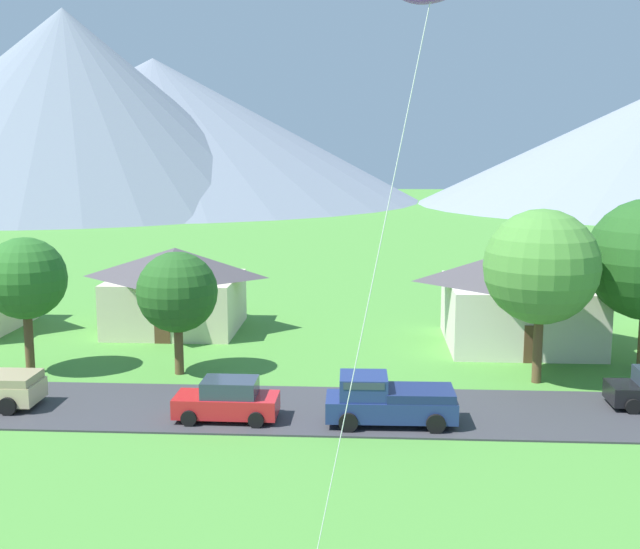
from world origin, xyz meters
TOP-DOWN VIEW (x-y plane):
  - road_strip at (0.00, 27.06)m, footprint 160.00×6.27m
  - mountain_west_ridge at (-41.77, 157.62)m, footprint 108.00×108.00m
  - mountain_far_west_ridge at (-52.48, 137.90)m, footprint 84.25×84.25m
  - house_right_center at (10.43, 39.12)m, footprint 8.64×8.53m
  - house_rightmost at (-9.70, 41.57)m, footprint 8.11×7.53m
  - tree_left_of_center at (9.95, 31.77)m, footprint 5.38×5.38m
  - tree_center at (-14.72, 31.88)m, footprint 4.01×4.01m
  - tree_right_of_center at (-7.32, 32.17)m, footprint 3.94×3.94m
  - parked_car_red_mid_east at (-3.77, 25.60)m, footprint 4.22×2.12m
  - pickup_truck_navy_east_side at (2.73, 25.49)m, footprint 5.24×2.40m

SIDE VIEW (x-z plane):
  - road_strip at x=0.00m, z-range 0.00..0.08m
  - parked_car_red_mid_east at x=-3.77m, z-range 0.03..1.71m
  - pickup_truck_navy_east_side at x=2.73m, z-range 0.06..2.06m
  - house_rightmost at x=-9.70m, z-range 0.09..5.13m
  - house_right_center at x=10.43m, z-range 0.10..5.62m
  - tree_right_of_center at x=-7.32m, z-range 1.04..7.12m
  - tree_center at x=-14.72m, z-range 1.35..8.11m
  - tree_left_of_center at x=9.95m, z-range 1.43..9.70m
  - mountain_west_ridge at x=-41.77m, z-range 0.00..28.47m
  - mountain_far_west_ridge at x=-52.48m, z-range 0.00..35.18m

